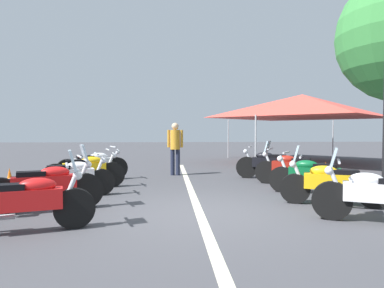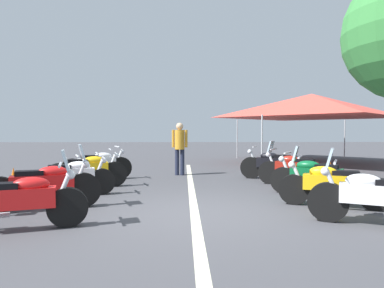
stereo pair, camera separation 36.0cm
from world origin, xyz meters
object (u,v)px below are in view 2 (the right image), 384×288
object	(u,v)px
motorcycle_right_row_4	(274,164)
traffic_cone_2	(330,174)
motorcycle_right_row_2	(315,176)
motorcycle_left_row_1	(44,185)
motorcycle_right_row_3	(295,169)
traffic_cone_0	(14,181)
motorcycle_left_row_0	(20,200)
motorcycle_left_row_3	(88,170)
motorcycle_right_row_1	(331,184)
motorcycle_left_row_4	(98,165)
bystander_1	(180,144)
motorcycle_right_row_0	(374,196)
motorcycle_left_row_2	(71,177)
event_tent	(312,106)

from	to	relation	value
motorcycle_right_row_4	traffic_cone_2	distance (m)	1.65
motorcycle_right_row_2	motorcycle_right_row_4	bearing A→B (deg)	-53.48
motorcycle_right_row_4	motorcycle_left_row_1	bearing A→B (deg)	57.25
motorcycle_right_row_3	traffic_cone_0	size ratio (longest dim) A/B	3.06
motorcycle_left_row_0	motorcycle_left_row_3	xyz separation A→B (m)	(3.88, 0.08, 0.01)
motorcycle_left_row_0	motorcycle_right_row_4	distance (m)	7.42
motorcycle_left_row_3	motorcycle_right_row_1	bearing A→B (deg)	-41.79
motorcycle_left_row_4	motorcycle_right_row_1	bearing A→B (deg)	-59.24
traffic_cone_0	bystander_1	world-z (taller)	bystander_1
motorcycle_left_row_1	motorcycle_right_row_3	bearing A→B (deg)	4.21
motorcycle_left_row_4	motorcycle_left_row_3	bearing A→B (deg)	-110.25
traffic_cone_0	motorcycle_right_row_1	bearing A→B (deg)	-104.09
motorcycle_right_row_0	motorcycle_right_row_1	world-z (taller)	motorcycle_right_row_0
motorcycle_left_row_2	motorcycle_left_row_4	world-z (taller)	motorcycle_left_row_4
motorcycle_right_row_4	motorcycle_right_row_0	bearing A→B (deg)	112.87
motorcycle_left_row_3	traffic_cone_2	size ratio (longest dim) A/B	3.27
motorcycle_right_row_2	traffic_cone_0	size ratio (longest dim) A/B	3.06
motorcycle_left_row_1	motorcycle_right_row_0	size ratio (longest dim) A/B	1.07
motorcycle_left_row_1	motorcycle_left_row_4	xyz separation A→B (m)	(3.95, -0.01, -0.01)
motorcycle_right_row_3	traffic_cone_2	xyz separation A→B (m)	(0.25, -1.08, -0.18)
motorcycle_left_row_1	motorcycle_right_row_2	xyz separation A→B (m)	(1.29, -5.61, -0.02)
motorcycle_left_row_1	traffic_cone_2	size ratio (longest dim) A/B	3.29
motorcycle_left_row_0	motorcycle_left_row_3	bearing A→B (deg)	73.90
motorcycle_right_row_1	motorcycle_right_row_4	xyz separation A→B (m)	(3.85, 0.09, 0.01)
bystander_1	traffic_cone_2	bearing A→B (deg)	-107.80
motorcycle_left_row_2	traffic_cone_2	xyz separation A→B (m)	(1.62, -6.64, -0.15)
traffic_cone_2	bystander_1	bearing A→B (deg)	63.81
motorcycle_right_row_1	motorcycle_right_row_4	size ratio (longest dim) A/B	0.95
traffic_cone_0	traffic_cone_2	world-z (taller)	same
motorcycle_left_row_3	bystander_1	bearing A→B (deg)	29.40
motorcycle_left_row_2	motorcycle_right_row_0	xyz separation A→B (m)	(-2.58, -5.51, 0.02)
traffic_cone_0	motorcycle_left_row_3	bearing A→B (deg)	-66.50
motorcycle_left_row_3	motorcycle_right_row_0	bearing A→B (deg)	-51.99
traffic_cone_2	bystander_1	size ratio (longest dim) A/B	0.35
motorcycle_right_row_2	traffic_cone_2	world-z (taller)	motorcycle_right_row_2
traffic_cone_0	traffic_cone_2	size ratio (longest dim) A/B	1.00
motorcycle_left_row_0	traffic_cone_2	world-z (taller)	motorcycle_left_row_0
motorcycle_right_row_0	event_tent	distance (m)	11.17
motorcycle_left_row_1	motorcycle_right_row_4	xyz separation A→B (m)	(3.96, -5.38, -0.01)
motorcycle_left_row_3	motorcycle_left_row_2	bearing A→B (deg)	-109.87
motorcycle_left_row_1	motorcycle_left_row_2	bearing A→B (deg)	66.13
motorcycle_left_row_2	motorcycle_left_row_3	bearing A→B (deg)	68.87
traffic_cone_0	motorcycle_left_row_0	bearing A→B (deg)	-152.48
motorcycle_left_row_2	traffic_cone_0	distance (m)	1.61
motorcycle_left_row_0	motorcycle_left_row_1	bearing A→B (deg)	80.51
motorcycle_left_row_0	motorcycle_right_row_2	distance (m)	6.03
motorcycle_right_row_3	event_tent	size ratio (longest dim) A/B	0.28
motorcycle_left_row_0	motorcycle_right_row_4	xyz separation A→B (m)	(5.31, -5.19, 0.01)
motorcycle_left_row_0	traffic_cone_0	bearing A→B (deg)	100.17
motorcycle_left_row_4	traffic_cone_0	xyz separation A→B (m)	(-2.10, 1.49, -0.18)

